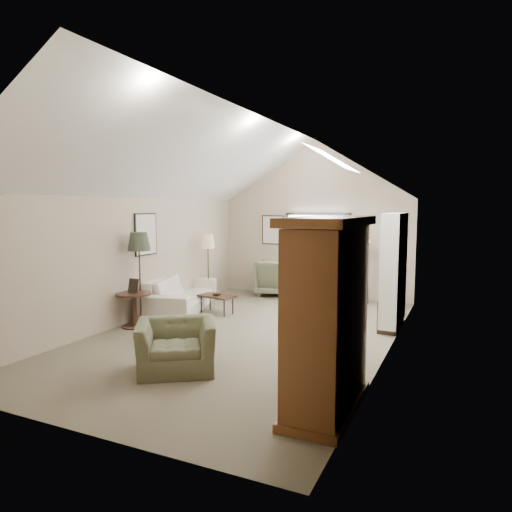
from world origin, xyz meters
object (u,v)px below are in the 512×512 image
at_px(sofa, 181,293).
at_px(side_table, 134,310).
at_px(side_chair, 351,279).
at_px(armoire, 328,315).
at_px(coffee_table, 217,304).
at_px(armchair_near, 176,346).
at_px(armchair_far, 277,277).

height_order(sofa, side_table, sofa).
bearing_deg(side_chair, side_table, -108.20).
height_order(armoire, coffee_table, armoire).
bearing_deg(coffee_table, side_chair, 46.74).
bearing_deg(armoire, sofa, 141.02).
relative_size(sofa, side_table, 3.99).
bearing_deg(armoire, armchair_near, 171.73).
height_order(armchair_far, coffee_table, armchair_far).
xyz_separation_m(armchair_near, side_chair, (1.15, 5.77, 0.21)).
bearing_deg(sofa, coffee_table, -103.23).
height_order(armchair_near, armchair_far, armchair_far).
distance_m(armoire, coffee_table, 5.10).
bearing_deg(coffee_table, armchair_near, -69.89).
bearing_deg(armoire, side_chair, 100.62).
height_order(sofa, coffee_table, sofa).
xyz_separation_m(coffee_table, side_table, (-0.89, -1.66, 0.13)).
bearing_deg(side_chair, armoire, -59.67).
relative_size(armchair_far, side_chair, 0.92).
height_order(coffee_table, side_chair, side_chair).
bearing_deg(coffee_table, armoire, -45.93).
relative_size(armoire, coffee_table, 2.79).
bearing_deg(armchair_far, side_table, 62.83).
height_order(armoire, sofa, armoire).
relative_size(armchair_far, side_table, 1.54).
distance_m(armoire, armchair_far, 6.86).
xyz_separation_m(armchair_far, side_chair, (1.94, 0.00, 0.09)).
bearing_deg(side_chair, armchair_far, -160.29).
bearing_deg(sofa, armchair_far, -44.08).
xyz_separation_m(armoire, sofa, (-4.38, 3.54, -0.71)).
bearing_deg(side_chair, armchair_near, -81.56).
xyz_separation_m(armchair_near, side_table, (-2.09, 1.61, -0.02)).
height_order(armchair_near, side_table, armchair_near).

